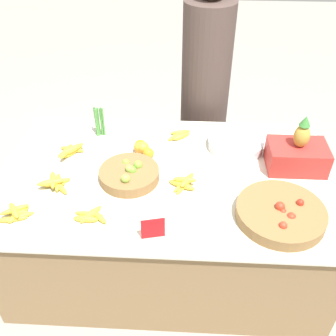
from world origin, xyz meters
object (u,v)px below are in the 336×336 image
lime_bowl (129,174)px  price_sign (153,228)px  produce_crate (297,154)px  tomato_basket (280,213)px  metal_bowl (236,143)px  vendor_person (205,94)px

lime_bowl → price_sign: bearing=-68.3°
price_sign → produce_crate: bearing=23.9°
tomato_basket → metal_bowl: 0.62m
metal_bowl → price_sign: (-0.45, -0.76, 0.03)m
tomato_basket → price_sign: (-0.61, -0.16, 0.03)m
lime_bowl → produce_crate: 0.95m
produce_crate → lime_bowl: bearing=-170.4°
tomato_basket → metal_bowl: (-0.17, 0.60, -0.00)m
vendor_person → metal_bowl: bearing=-73.2°
produce_crate → price_sign: bearing=-143.0°
tomato_basket → lime_bowl: bearing=161.5°
lime_bowl → produce_crate: produce_crate is taller
produce_crate → vendor_person: vendor_person is taller
metal_bowl → vendor_person: bearing=106.8°
metal_bowl → produce_crate: 0.37m
price_sign → produce_crate: 0.96m
metal_bowl → vendor_person: vendor_person is taller
lime_bowl → vendor_person: 1.03m
metal_bowl → price_sign: price_sign is taller
metal_bowl → price_sign: bearing=-120.5°
produce_crate → vendor_person: (-0.50, 0.77, -0.04)m
metal_bowl → price_sign: size_ratio=2.87×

